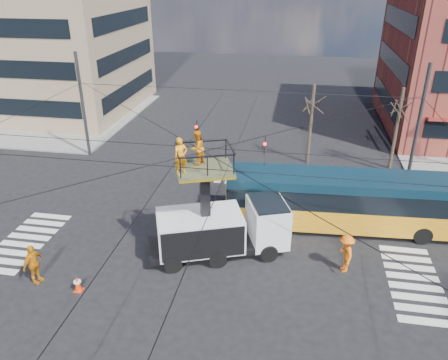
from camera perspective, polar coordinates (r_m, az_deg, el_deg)
ground at (r=22.45m, az=-2.36°, el=-10.37°), size 120.00×120.00×0.00m
sidewalk_nw at (r=47.93m, az=-22.21°, el=7.86°), size 18.00×18.00×0.12m
crosswalks at (r=22.44m, az=-2.36°, el=-10.35°), size 22.40×22.40×0.02m
overhead_network at (r=20.59m, az=-2.53°, el=-0.00°), size 24.24×24.24×8.00m
tree_a at (r=32.37m, az=11.50°, el=9.81°), size 2.00×2.00×6.00m
tree_b at (r=33.10m, az=22.03°, el=8.80°), size 2.00×2.00×6.00m
utility_truck at (r=21.82m, az=-0.35°, el=-4.84°), size 7.36×4.62×6.61m
city_bus at (r=25.09m, az=15.69°, el=-2.59°), size 13.31×3.35×3.20m
traffic_cone at (r=21.40m, az=-18.58°, el=-12.72°), size 0.36×0.36×0.77m
worker_ground at (r=22.26m, az=-23.63°, el=-10.06°), size 0.74×1.25×2.00m
flagger at (r=21.94m, az=15.58°, el=-9.21°), size 0.96×1.40×2.00m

